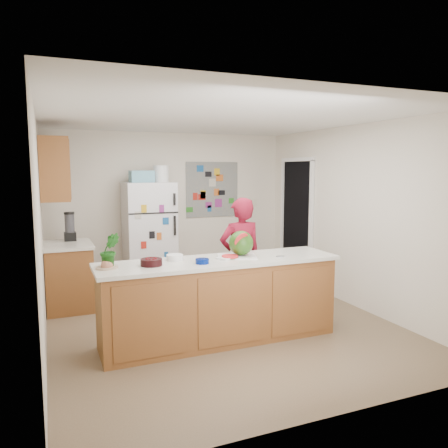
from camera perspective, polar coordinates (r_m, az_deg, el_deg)
name	(u,v)px	position (r m, az deg, el deg)	size (l,w,h in m)	color
floor	(220,324)	(5.57, -0.55, -12.91)	(4.00, 4.50, 0.02)	brown
wall_back	(170,208)	(7.40, -7.04, 2.08)	(4.00, 0.02, 2.50)	beige
wall_left	(39,233)	(4.90, -22.97, -1.04)	(0.02, 4.50, 2.50)	beige
wall_right	(355,217)	(6.29, 16.72, 0.92)	(0.02, 4.50, 2.50)	beige
ceiling	(220,117)	(5.26, -0.58, 13.81)	(4.00, 4.50, 0.02)	white
doorway	(297,222)	(7.48, 9.52, 0.31)	(0.03, 0.85, 2.04)	black
peninsula_base	(220,302)	(4.91, -0.57, -10.14)	(2.60, 0.62, 0.88)	brown
peninsula_top	(220,261)	(4.79, -0.57, -4.89)	(2.68, 0.70, 0.04)	silver
side_counter_base	(69,277)	(6.38, -19.60, -6.57)	(0.60, 0.80, 0.86)	brown
side_counter_top	(67,245)	(6.30, -19.77, -2.59)	(0.64, 0.84, 0.04)	silver
upper_cabinets	(54,169)	(6.16, -21.37, 6.67)	(0.35, 1.00, 0.80)	brown
refrigerator	(149,236)	(6.98, -9.74, -1.59)	(0.75, 0.70, 1.70)	silver
fridge_top_bin	(142,176)	(6.88, -10.72, 6.12)	(0.35, 0.28, 0.18)	#5999B2
photo_collage	(212,190)	(7.59, -1.55, 4.52)	(0.95, 0.01, 0.95)	slate
person	(240,258)	(5.58, 2.16, -4.48)	(0.56, 0.37, 1.55)	maroon
blender_appliance	(70,227)	(6.50, -19.50, -0.41)	(0.13, 0.13, 0.38)	black
cutting_board	(237,256)	(4.93, 1.69, -4.24)	(0.43, 0.32, 0.01)	silver
watermelon	(241,243)	(4.95, 2.24, -2.50)	(0.28, 0.28, 0.28)	#255715
watermelon_slice	(230,256)	(4.84, 0.78, -4.25)	(0.18, 0.18, 0.02)	red
cherry_bowl	(151,262)	(4.55, -9.47, -4.94)	(0.22, 0.22, 0.07)	black
white_bowl	(175,257)	(4.78, -6.46, -4.35)	(0.18, 0.18, 0.06)	silver
cobalt_bowl	(202,261)	(4.59, -2.86, -4.87)	(0.14, 0.14, 0.05)	#001261
plate	(107,267)	(4.52, -15.05, -5.51)	(0.22, 0.22, 0.02)	beige
paper_towel	(226,258)	(4.81, 0.22, -4.48)	(0.17, 0.15, 0.02)	white
keys	(280,256)	(4.97, 7.37, -4.22)	(0.09, 0.04, 0.01)	gray
potted_plant	(110,250)	(4.52, -14.69, -3.33)	(0.19, 0.16, 0.35)	#0D420C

